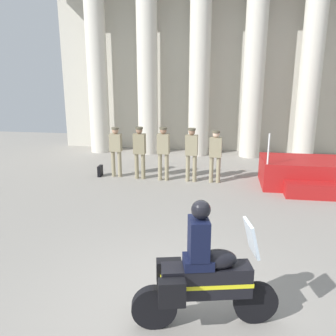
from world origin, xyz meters
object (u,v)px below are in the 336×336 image
at_px(officer_in_row_4, 215,152).
at_px(officer_in_row_3, 191,150).
at_px(reviewing_stand, 304,174).
at_px(officer_in_row_0, 116,148).
at_px(officer_in_row_1, 140,149).
at_px(briefcase_on_ground, 100,171).
at_px(motorcycle_with_rider, 201,276).
at_px(officer_in_row_2, 163,149).

bearing_deg(officer_in_row_4, officer_in_row_3, 2.61).
relative_size(reviewing_stand, officer_in_row_3, 1.48).
relative_size(reviewing_stand, officer_in_row_4, 1.53).
bearing_deg(officer_in_row_0, officer_in_row_1, 175.52).
bearing_deg(officer_in_row_4, briefcase_on_ground, 1.22).
bearing_deg(briefcase_on_ground, motorcycle_with_rider, -61.20).
relative_size(officer_in_row_1, officer_in_row_3, 0.99).
distance_m(officer_in_row_1, officer_in_row_4, 2.44).
height_order(officer_in_row_4, briefcase_on_ground, officer_in_row_4).
distance_m(reviewing_stand, officer_in_row_3, 3.51).
bearing_deg(officer_in_row_1, officer_in_row_0, -4.48).
bearing_deg(officer_in_row_4, officer_in_row_0, 0.28).
bearing_deg(reviewing_stand, officer_in_row_1, 178.85).
relative_size(officer_in_row_1, briefcase_on_ground, 4.75).
xyz_separation_m(officer_in_row_0, motorcycle_with_rider, (3.21, -6.90, -0.19)).
height_order(officer_in_row_1, officer_in_row_3, officer_in_row_3).
height_order(officer_in_row_2, officer_in_row_3, officer_in_row_2).
distance_m(officer_in_row_2, officer_in_row_3, 0.90).
relative_size(officer_in_row_2, officer_in_row_4, 1.04).
bearing_deg(officer_in_row_4, officer_in_row_2, 3.44).
relative_size(officer_in_row_3, officer_in_row_4, 1.03).
xyz_separation_m(officer_in_row_1, officer_in_row_3, (1.68, -0.05, 0.01)).
distance_m(officer_in_row_2, officer_in_row_4, 1.65).
distance_m(reviewing_stand, officer_in_row_2, 4.40).
height_order(reviewing_stand, officer_in_row_0, reviewing_stand).
bearing_deg(officer_in_row_4, reviewing_stand, -177.36).
height_order(officer_in_row_1, motorcycle_with_rider, motorcycle_with_rider).
relative_size(reviewing_stand, officer_in_row_2, 1.47).
height_order(officer_in_row_0, motorcycle_with_rider, motorcycle_with_rider).
distance_m(officer_in_row_1, briefcase_on_ground, 1.62).
relative_size(reviewing_stand, motorcycle_with_rider, 1.23).
height_order(officer_in_row_1, officer_in_row_4, officer_in_row_1).
xyz_separation_m(officer_in_row_1, officer_in_row_2, (0.79, -0.07, 0.02)).
bearing_deg(officer_in_row_3, officer_in_row_0, -0.42).
bearing_deg(motorcycle_with_rider, reviewing_stand, 55.13).
bearing_deg(reviewing_stand, briefcase_on_ground, 178.37).
distance_m(reviewing_stand, briefcase_on_ground, 6.54).
distance_m(reviewing_stand, officer_in_row_4, 2.77).
xyz_separation_m(reviewing_stand, officer_in_row_3, (-3.46, 0.05, 0.61)).
relative_size(officer_in_row_0, motorcycle_with_rider, 0.80).
xyz_separation_m(officer_in_row_0, officer_in_row_4, (3.26, -0.18, -0.00)).
relative_size(motorcycle_with_rider, briefcase_on_ground, 5.74).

